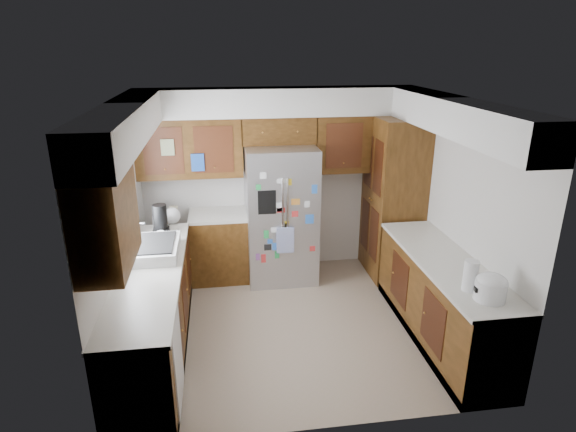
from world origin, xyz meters
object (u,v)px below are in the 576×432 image
object	(u,v)px
rice_cooker	(491,287)
paper_towel	(470,276)
pantry	(393,198)
fridge	(281,214)

from	to	relation	value
rice_cooker	paper_towel	distance (m)	0.21
rice_cooker	pantry	bearing A→B (deg)	89.99
fridge	paper_towel	size ratio (longest dim) A/B	6.25
pantry	fridge	xyz separation A→B (m)	(-1.50, 0.05, -0.17)
fridge	paper_towel	world-z (taller)	fridge
fridge	paper_towel	bearing A→B (deg)	-58.69
pantry	fridge	world-z (taller)	pantry
pantry	rice_cooker	distance (m)	2.44
rice_cooker	paper_towel	xyz separation A→B (m)	(-0.09, 0.18, 0.02)
pantry	fridge	bearing A→B (deg)	177.94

